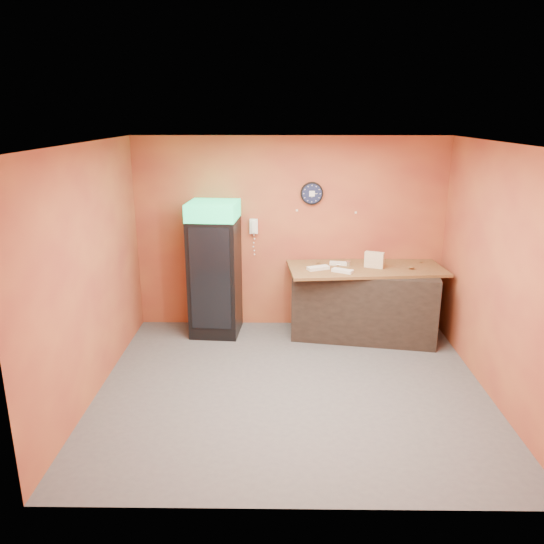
{
  "coord_description": "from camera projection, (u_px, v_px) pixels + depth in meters",
  "views": [
    {
      "loc": [
        -0.16,
        -5.58,
        3.1
      ],
      "look_at": [
        -0.24,
        0.6,
        1.24
      ],
      "focal_mm": 35.0,
      "sensor_mm": 36.0,
      "label": 1
    }
  ],
  "objects": [
    {
      "name": "wall_clock",
      "position": [
        312.0,
        193.0,
        7.54
      ],
      "size": [
        0.32,
        0.06,
        0.32
      ],
      "color": "black",
      "rests_on": "back_wall"
    },
    {
      "name": "back_wall",
      "position": [
        290.0,
        234.0,
        7.75
      ],
      "size": [
        4.5,
        0.02,
        2.8
      ],
      "primitive_type": "cube",
      "color": "#BC6535",
      "rests_on": "floor"
    },
    {
      "name": "wrapped_sandwich_right",
      "position": [
        339.0,
        263.0,
        7.52
      ],
      "size": [
        0.29,
        0.15,
        0.04
      ],
      "primitive_type": "cube",
      "rotation": [
        0.0,
        0.0,
        -0.16
      ],
      "color": "silver",
      "rests_on": "butcher_paper"
    },
    {
      "name": "kitchen_tool",
      "position": [
        348.0,
        263.0,
        7.47
      ],
      "size": [
        0.07,
        0.07,
        0.07
      ],
      "primitive_type": "cylinder",
      "color": "silver",
      "rests_on": "butcher_paper"
    },
    {
      "name": "butcher_paper",
      "position": [
        366.0,
        268.0,
        7.43
      ],
      "size": [
        2.22,
        1.1,
        0.04
      ],
      "primitive_type": "cube",
      "rotation": [
        0.0,
        0.0,
        0.09
      ],
      "color": "brown",
      "rests_on": "prep_counter"
    },
    {
      "name": "ceiling",
      "position": [
        295.0,
        143.0,
        5.43
      ],
      "size": [
        4.5,
        4.0,
        0.02
      ],
      "primitive_type": "cube",
      "color": "white",
      "rests_on": "back_wall"
    },
    {
      "name": "beverage_cooler",
      "position": [
        215.0,
        271.0,
        7.52
      ],
      "size": [
        0.72,
        0.73,
        1.93
      ],
      "rotation": [
        0.0,
        0.0,
        -0.08
      ],
      "color": "black",
      "rests_on": "floor"
    },
    {
      "name": "wrapped_sandwich_left",
      "position": [
        318.0,
        268.0,
        7.3
      ],
      "size": [
        0.32,
        0.23,
        0.04
      ],
      "primitive_type": "cube",
      "rotation": [
        0.0,
        0.0,
        0.41
      ],
      "color": "silver",
      "rests_on": "butcher_paper"
    },
    {
      "name": "wrapped_sandwich_mid",
      "position": [
        342.0,
        271.0,
        7.17
      ],
      "size": [
        0.3,
        0.24,
        0.04
      ],
      "primitive_type": "cube",
      "rotation": [
        0.0,
        0.0,
        -0.52
      ],
      "color": "silver",
      "rests_on": "butcher_paper"
    },
    {
      "name": "prep_counter",
      "position": [
        364.0,
        303.0,
        7.58
      ],
      "size": [
        2.09,
        1.2,
        0.99
      ],
      "primitive_type": "cube",
      "rotation": [
        0.0,
        0.0,
        -0.17
      ],
      "color": "black",
      "rests_on": "floor"
    },
    {
      "name": "wall_phone",
      "position": [
        254.0,
        226.0,
        7.67
      ],
      "size": [
        0.12,
        0.1,
        0.21
      ],
      "color": "white",
      "rests_on": "back_wall"
    },
    {
      "name": "right_wall",
      "position": [
        498.0,
        275.0,
        5.8
      ],
      "size": [
        0.02,
        4.0,
        2.8
      ],
      "primitive_type": "cube",
      "color": "#BC6535",
      "rests_on": "floor"
    },
    {
      "name": "floor",
      "position": [
        292.0,
        387.0,
        6.24
      ],
      "size": [
        4.5,
        4.5,
        0.0
      ],
      "primitive_type": "plane",
      "color": "#47474C",
      "rests_on": "ground"
    },
    {
      "name": "sub_roll_stack",
      "position": [
        374.0,
        260.0,
        7.36
      ],
      "size": [
        0.28,
        0.18,
        0.22
      ],
      "rotation": [
        0.0,
        0.0,
        -0.37
      ],
      "color": "beige",
      "rests_on": "butcher_paper"
    },
    {
      "name": "left_wall",
      "position": [
        90.0,
        273.0,
        5.86
      ],
      "size": [
        0.02,
        4.0,
        2.8
      ],
      "primitive_type": "cube",
      "color": "#BC6535",
      "rests_on": "floor"
    }
  ]
}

